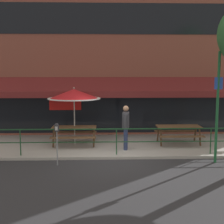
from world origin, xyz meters
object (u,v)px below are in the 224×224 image
Objects in this scene: parking_meter_near at (57,131)px; street_sign_pole at (217,106)px; patio_umbrella_left at (74,94)px; pedestrian_walking at (126,125)px; picnic_table_centre at (179,130)px; picnic_table_left at (74,131)px.

parking_meter_near is 0.38× the size of street_sign_pole.
patio_umbrella_left is 5.60m from street_sign_pole.
pedestrian_walking is at bearing 34.90° from parking_meter_near.
patio_umbrella_left is 0.63× the size of street_sign_pole.
picnic_table_centre is at bearing 28.13° from parking_meter_near.
parking_meter_near reaches higher than picnic_table_centre.
pedestrian_walking is (-2.27, -0.82, 0.35)m from picnic_table_centre.
picnic_table_left is 1.05× the size of pedestrian_walking.
street_sign_pole is at bearing -24.52° from picnic_table_left.
parking_meter_near reaches higher than picnic_table_left.
patio_umbrella_left is 2.86m from parking_meter_near.
pedestrian_walking is (2.05, -0.96, -1.12)m from patio_umbrella_left.
patio_umbrella_left reaches higher than parking_meter_near.
street_sign_pole is (5.02, -2.49, -0.24)m from patio_umbrella_left.
picnic_table_centre is 2.74m from street_sign_pole.
pedestrian_walking reaches higher than picnic_table_left.
pedestrian_walking reaches higher than parking_meter_near.
picnic_table_left is 1.27× the size of parking_meter_near.
patio_umbrella_left is 2.53m from pedestrian_walking.
street_sign_pole reaches higher than picnic_table_left.
parking_meter_near is (-0.36, -2.64, -1.03)m from patio_umbrella_left.
pedestrian_walking is at bearing -160.11° from picnic_table_centre.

